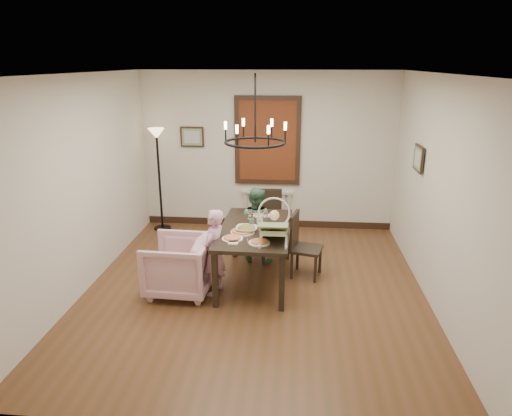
% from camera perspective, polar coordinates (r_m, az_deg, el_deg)
% --- Properties ---
extents(room_shell, '(4.51, 5.00, 2.81)m').
position_cam_1_polar(room_shell, '(6.11, 0.13, 3.30)').
color(room_shell, brown).
rests_on(room_shell, ground).
extents(dining_table, '(0.97, 1.69, 0.79)m').
position_cam_1_polar(dining_table, '(6.22, -0.09, -3.21)').
color(dining_table, black).
rests_on(dining_table, room_shell).
extents(chair_far, '(0.45, 0.45, 0.97)m').
position_cam_1_polar(chair_far, '(7.38, 1.60, -1.55)').
color(chair_far, black).
rests_on(chair_far, room_shell).
extents(chair_right, '(0.50, 0.50, 0.93)m').
position_cam_1_polar(chair_right, '(6.48, 6.36, -4.66)').
color(chair_right, black).
rests_on(chair_right, room_shell).
extents(armchair, '(0.87, 0.85, 0.76)m').
position_cam_1_polar(armchair, '(6.12, -9.64, -7.11)').
color(armchair, beige).
rests_on(armchair, room_shell).
extents(elderly_woman, '(0.31, 0.40, 0.96)m').
position_cam_1_polar(elderly_woman, '(5.99, -5.26, -6.41)').
color(elderly_woman, '#D999B9').
rests_on(elderly_woman, room_shell).
extents(seated_man, '(0.56, 0.49, 0.96)m').
position_cam_1_polar(seated_man, '(6.94, -0.08, -2.84)').
color(seated_man, '#477854').
rests_on(seated_man, room_shell).
extents(baby_bouncer, '(0.43, 0.59, 0.38)m').
position_cam_1_polar(baby_bouncer, '(5.68, 2.22, -2.32)').
color(baby_bouncer, beige).
rests_on(baby_bouncer, dining_table).
extents(salad_bowl, '(0.34, 0.34, 0.08)m').
position_cam_1_polar(salad_bowl, '(6.02, -1.19, -2.63)').
color(salad_bowl, white).
rests_on(salad_bowl, dining_table).
extents(pizza_platter, '(0.32, 0.32, 0.04)m').
position_cam_1_polar(pizza_platter, '(5.99, -1.67, -2.96)').
color(pizza_platter, tan).
rests_on(pizza_platter, dining_table).
extents(drinking_glass, '(0.07, 0.07, 0.14)m').
position_cam_1_polar(drinking_glass, '(6.11, -0.55, -2.06)').
color(drinking_glass, silver).
rests_on(drinking_glass, dining_table).
extents(window_blinds, '(1.00, 0.03, 1.40)m').
position_cam_1_polar(window_blinds, '(8.11, 1.45, 8.39)').
color(window_blinds, '#633313').
rests_on(window_blinds, room_shell).
extents(radiator, '(0.92, 0.12, 0.62)m').
position_cam_1_polar(radiator, '(8.42, 1.39, -0.01)').
color(radiator, silver).
rests_on(radiator, room_shell).
extents(picture_back, '(0.42, 0.03, 0.36)m').
position_cam_1_polar(picture_back, '(8.31, -7.99, 8.80)').
color(picture_back, black).
rests_on(picture_back, room_shell).
extents(picture_right, '(0.03, 0.42, 0.36)m').
position_cam_1_polar(picture_right, '(6.76, 19.65, 5.87)').
color(picture_right, black).
rests_on(picture_right, room_shell).
extents(floor_lamp, '(0.30, 0.30, 1.80)m').
position_cam_1_polar(floor_lamp, '(8.30, -11.96, 3.28)').
color(floor_lamp, black).
rests_on(floor_lamp, room_shell).
extents(chandelier, '(0.80, 0.80, 0.04)m').
position_cam_1_polar(chandelier, '(5.88, -0.09, 8.22)').
color(chandelier, black).
rests_on(chandelier, room_shell).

